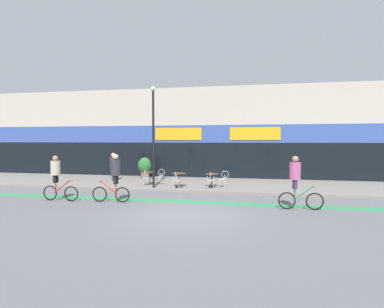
{
  "coord_description": "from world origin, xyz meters",
  "views": [
    {
      "loc": [
        2.32,
        -10.32,
        2.68
      ],
      "look_at": [
        -0.87,
        6.01,
        1.92
      ],
      "focal_mm": 28.0,
      "sensor_mm": 36.0,
      "label": 1
    }
  ],
  "objects_px": {
    "bistro_table_1": "(179,177)",
    "bistro_table_0": "(150,175)",
    "cafe_chair_1_near": "(176,179)",
    "cyclist_2": "(296,178)",
    "pedestrian_near_end": "(113,164)",
    "bistro_table_2": "(212,177)",
    "cafe_chair_0_side": "(160,176)",
    "cafe_chair_0_near": "(146,177)",
    "cafe_chair_2_near": "(211,179)",
    "lamp_post": "(153,130)",
    "cyclist_0": "(114,174)",
    "planter_pot": "(145,167)",
    "cafe_chair_2_side": "(223,178)",
    "cyclist_1": "(57,175)"
  },
  "relations": [
    {
      "from": "cafe_chair_1_near",
      "to": "cyclist_2",
      "type": "relative_size",
      "value": 0.43
    },
    {
      "from": "bistro_table_0",
      "to": "cafe_chair_1_near",
      "type": "xyz_separation_m",
      "value": [
        1.94,
        -1.32,
        0.01
      ]
    },
    {
      "from": "bistro_table_0",
      "to": "bistro_table_2",
      "type": "xyz_separation_m",
      "value": [
        3.7,
        -0.33,
        0.02
      ]
    },
    {
      "from": "cafe_chair_2_near",
      "to": "lamp_post",
      "type": "distance_m",
      "value": 4.05
    },
    {
      "from": "pedestrian_near_end",
      "to": "cafe_chair_0_side",
      "type": "bearing_deg",
      "value": -24.77
    },
    {
      "from": "cyclist_0",
      "to": "cafe_chair_0_near",
      "type": "bearing_deg",
      "value": -93.63
    },
    {
      "from": "cafe_chair_1_near",
      "to": "cafe_chair_2_side",
      "type": "relative_size",
      "value": 1.0
    },
    {
      "from": "cafe_chair_2_near",
      "to": "pedestrian_near_end",
      "type": "bearing_deg",
      "value": 64.97
    },
    {
      "from": "cafe_chair_1_near",
      "to": "cafe_chair_2_near",
      "type": "xyz_separation_m",
      "value": [
        1.77,
        0.37,
        0.0
      ]
    },
    {
      "from": "planter_pot",
      "to": "cyclist_0",
      "type": "xyz_separation_m",
      "value": [
        1.25,
        -7.19,
        0.33
      ]
    },
    {
      "from": "cafe_chair_0_side",
      "to": "cyclist_1",
      "type": "distance_m",
      "value": 5.81
    },
    {
      "from": "bistro_table_0",
      "to": "planter_pot",
      "type": "relative_size",
      "value": 0.51
    },
    {
      "from": "cyclist_0",
      "to": "cyclist_2",
      "type": "bearing_deg",
      "value": 176.91
    },
    {
      "from": "lamp_post",
      "to": "pedestrian_near_end",
      "type": "bearing_deg",
      "value": 147.34
    },
    {
      "from": "cafe_chair_0_near",
      "to": "pedestrian_near_end",
      "type": "relative_size",
      "value": 0.51
    },
    {
      "from": "bistro_table_0",
      "to": "lamp_post",
      "type": "height_order",
      "value": "lamp_post"
    },
    {
      "from": "cafe_chair_2_near",
      "to": "lamp_post",
      "type": "bearing_deg",
      "value": 85.6
    },
    {
      "from": "cyclist_2",
      "to": "cafe_chair_2_side",
      "type": "bearing_deg",
      "value": 124.73
    },
    {
      "from": "bistro_table_0",
      "to": "pedestrian_near_end",
      "type": "xyz_separation_m",
      "value": [
        -2.77,
        1.02,
        0.54
      ]
    },
    {
      "from": "bistro_table_1",
      "to": "cafe_chair_2_near",
      "type": "xyz_separation_m",
      "value": [
        1.77,
        -0.26,
        -0.03
      ]
    },
    {
      "from": "bistro_table_0",
      "to": "cafe_chair_0_side",
      "type": "distance_m",
      "value": 0.63
    },
    {
      "from": "cafe_chair_2_near",
      "to": "cafe_chair_2_side",
      "type": "distance_m",
      "value": 0.88
    },
    {
      "from": "bistro_table_2",
      "to": "bistro_table_0",
      "type": "bearing_deg",
      "value": 174.94
    },
    {
      "from": "cyclist_2",
      "to": "lamp_post",
      "type": "bearing_deg",
      "value": 151.43
    },
    {
      "from": "cyclist_1",
      "to": "bistro_table_2",
      "type": "bearing_deg",
      "value": 34.58
    },
    {
      "from": "cafe_chair_0_side",
      "to": "cyclist_2",
      "type": "bearing_deg",
      "value": 149.48
    },
    {
      "from": "lamp_post",
      "to": "cafe_chair_2_side",
      "type": "bearing_deg",
      "value": 12.66
    },
    {
      "from": "bistro_table_2",
      "to": "cyclist_2",
      "type": "height_order",
      "value": "cyclist_2"
    },
    {
      "from": "bistro_table_0",
      "to": "cafe_chair_0_side",
      "type": "relative_size",
      "value": 0.8
    },
    {
      "from": "cafe_chair_0_near",
      "to": "cyclist_2",
      "type": "xyz_separation_m",
      "value": [
        7.51,
        -3.9,
        0.57
      ]
    },
    {
      "from": "bistro_table_0",
      "to": "cafe_chair_2_side",
      "type": "distance_m",
      "value": 4.33
    },
    {
      "from": "bistro_table_1",
      "to": "cafe_chair_0_side",
      "type": "bearing_deg",
      "value": 152.09
    },
    {
      "from": "cyclist_0",
      "to": "bistro_table_0",
      "type": "bearing_deg",
      "value": -93.63
    },
    {
      "from": "bistro_table_1",
      "to": "cafe_chair_2_side",
      "type": "distance_m",
      "value": 2.42
    },
    {
      "from": "cafe_chair_0_near",
      "to": "planter_pot",
      "type": "height_order",
      "value": "planter_pot"
    },
    {
      "from": "cafe_chair_2_near",
      "to": "cafe_chair_2_side",
      "type": "bearing_deg",
      "value": -52.17
    },
    {
      "from": "bistro_table_0",
      "to": "cyclist_0",
      "type": "height_order",
      "value": "cyclist_0"
    },
    {
      "from": "cafe_chair_1_near",
      "to": "cyclist_2",
      "type": "height_order",
      "value": "cyclist_2"
    },
    {
      "from": "cafe_chair_0_near",
      "to": "lamp_post",
      "type": "height_order",
      "value": "lamp_post"
    },
    {
      "from": "pedestrian_near_end",
      "to": "bistro_table_2",
      "type": "bearing_deg",
      "value": -19.73
    },
    {
      "from": "bistro_table_0",
      "to": "lamp_post",
      "type": "bearing_deg",
      "value": -61.5
    },
    {
      "from": "cafe_chair_2_side",
      "to": "pedestrian_near_end",
      "type": "bearing_deg",
      "value": -17.48
    },
    {
      "from": "bistro_table_2",
      "to": "cyclist_0",
      "type": "bearing_deg",
      "value": -130.84
    },
    {
      "from": "bistro_table_2",
      "to": "cafe_chair_0_near",
      "type": "height_order",
      "value": "cafe_chair_0_near"
    },
    {
      "from": "cafe_chair_2_side",
      "to": "bistro_table_2",
      "type": "bearing_deg",
      "value": -5.94
    },
    {
      "from": "cafe_chair_0_near",
      "to": "planter_pot",
      "type": "relative_size",
      "value": 0.64
    },
    {
      "from": "bistro_table_1",
      "to": "bistro_table_0",
      "type": "bearing_deg",
      "value": 160.19
    },
    {
      "from": "cafe_chair_1_near",
      "to": "planter_pot",
      "type": "height_order",
      "value": "planter_pot"
    },
    {
      "from": "cafe_chair_2_near",
      "to": "planter_pot",
      "type": "relative_size",
      "value": 0.64
    },
    {
      "from": "cyclist_0",
      "to": "planter_pot",
      "type": "bearing_deg",
      "value": -83.84
    }
  ]
}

